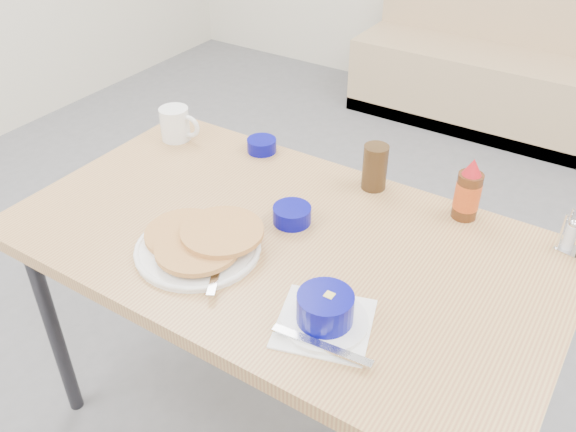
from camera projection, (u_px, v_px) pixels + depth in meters
The scene contains 9 objects.
booth_bench at pixel (522, 70), 3.53m from camera, with size 1.90×0.56×1.22m.
dining_table at pixel (282, 256), 1.59m from camera, with size 1.40×0.80×0.76m.
pancake_plate at pixel (200, 243), 1.50m from camera, with size 0.31×0.31×0.06m.
coffee_mug at pixel (176, 124), 1.95m from camera, with size 0.14×0.09×0.11m.
grits_setting at pixel (325, 312), 1.28m from camera, with size 0.27×0.25×0.08m.
creamer_bowl at pixel (262, 145), 1.91m from camera, with size 0.09×0.09×0.04m.
butter_bowl at pixel (292, 215), 1.60m from camera, with size 0.10×0.10×0.05m.
amber_tumbler at pixel (375, 167), 1.71m from camera, with size 0.07×0.07×0.13m, color #362311.
syrup_bottle at pixel (468, 192), 1.58m from camera, with size 0.07×0.07×0.18m.
Camera 1 is at (0.68, -0.78, 1.70)m, focal length 38.00 mm.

